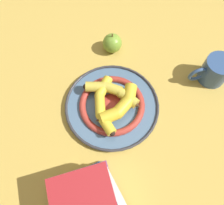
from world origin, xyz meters
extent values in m
plane|color=gold|center=(0.00, 0.00, 0.00)|extent=(2.80, 2.80, 0.00)
cylinder|color=slate|center=(0.04, -0.04, 0.01)|extent=(0.29, 0.29, 0.01)
torus|color=#AD382D|center=(0.04, -0.04, 0.02)|extent=(0.21, 0.21, 0.02)
cylinder|color=#AD382D|center=(0.04, -0.04, 0.02)|extent=(0.08, 0.08, 0.00)
torus|color=#333338|center=(0.04, -0.04, 0.02)|extent=(0.30, 0.30, 0.01)
cylinder|color=gold|center=(0.08, -0.06, 0.05)|extent=(0.04, 0.05, 0.04)
cylinder|color=gold|center=(0.07, -0.01, 0.05)|extent=(0.06, 0.06, 0.04)
cylinder|color=gold|center=(0.04, 0.02, 0.05)|extent=(0.06, 0.06, 0.04)
sphere|color=gold|center=(0.08, -0.04, 0.05)|extent=(0.04, 0.04, 0.04)
sphere|color=gold|center=(0.06, 0.01, 0.05)|extent=(0.04, 0.04, 0.04)
cone|color=#472D19|center=(0.08, -0.09, 0.05)|extent=(0.03, 0.03, 0.03)
sphere|color=black|center=(0.01, 0.04, 0.05)|extent=(0.02, 0.02, 0.02)
cylinder|color=gold|center=(0.05, 0.01, 0.04)|extent=(0.07, 0.05, 0.03)
cylinder|color=gold|center=(0.00, -0.02, 0.04)|extent=(0.06, 0.06, 0.03)
cylinder|color=gold|center=(-0.03, -0.07, 0.04)|extent=(0.05, 0.07, 0.03)
sphere|color=gold|center=(0.02, 0.00, 0.04)|extent=(0.03, 0.03, 0.03)
sphere|color=gold|center=(-0.02, -0.04, 0.04)|extent=(0.03, 0.03, 0.03)
cone|color=#472D19|center=(0.08, 0.03, 0.04)|extent=(0.04, 0.03, 0.02)
sphere|color=black|center=(-0.04, -0.09, 0.04)|extent=(0.02, 0.02, 0.02)
cylinder|color=yellow|center=(-0.02, -0.04, 0.04)|extent=(0.07, 0.07, 0.03)
cylinder|color=yellow|center=(0.04, -0.07, 0.04)|extent=(0.07, 0.05, 0.03)
cylinder|color=yellow|center=(0.10, -0.08, 0.04)|extent=(0.07, 0.04, 0.03)
sphere|color=yellow|center=(0.01, -0.06, 0.04)|extent=(0.03, 0.03, 0.03)
sphere|color=yellow|center=(0.07, -0.08, 0.04)|extent=(0.03, 0.03, 0.03)
cone|color=#472D19|center=(-0.04, -0.02, 0.04)|extent=(0.04, 0.04, 0.02)
sphere|color=black|center=(0.13, -0.07, 0.04)|extent=(0.02, 0.02, 0.02)
cube|color=#753D70|center=(0.28, -0.19, 0.01)|extent=(0.19, 0.15, 0.03)
cube|color=white|center=(0.27, -0.19, 0.01)|extent=(0.19, 0.14, 0.02)
cube|color=white|center=(0.28, -0.19, 0.05)|extent=(0.16, 0.15, 0.04)
cube|color=#2D4C84|center=(0.28, -0.19, 0.08)|extent=(0.16, 0.12, 0.03)
cube|color=white|center=(0.28, -0.19, 0.08)|extent=(0.15, 0.11, 0.02)
cylinder|color=#335184|center=(0.06, 0.32, 0.04)|extent=(0.09, 0.09, 0.09)
cylinder|color=#331C0F|center=(0.06, 0.32, 0.08)|extent=(0.07, 0.07, 0.01)
torus|color=#335184|center=(0.05, 0.25, 0.04)|extent=(0.02, 0.06, 0.06)
sphere|color=olive|center=(-0.17, 0.05, 0.03)|extent=(0.07, 0.07, 0.07)
cylinder|color=#4C3319|center=(-0.17, 0.05, 0.07)|extent=(0.00, 0.00, 0.01)
camera|label=1|loc=(0.30, -0.14, 0.64)|focal=35.00mm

